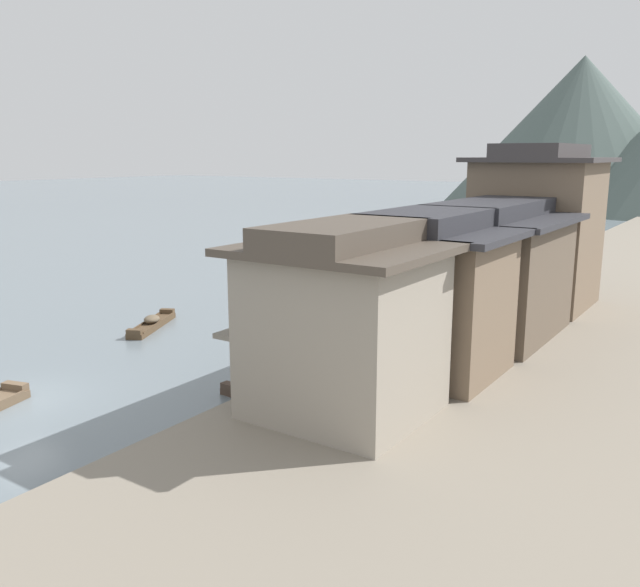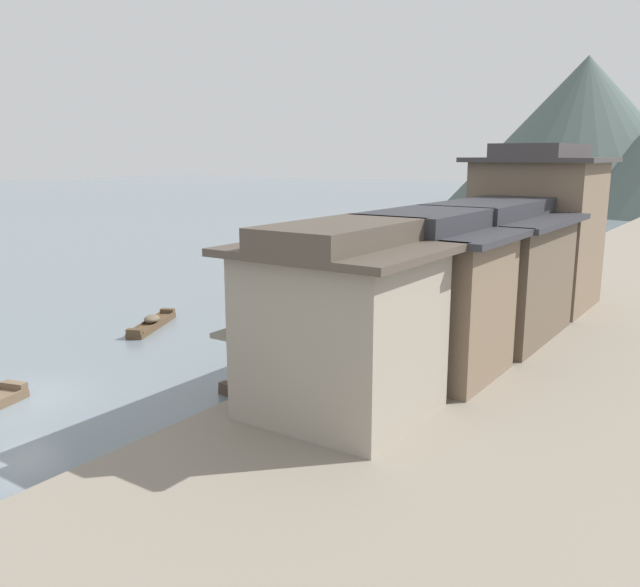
{
  "view_description": "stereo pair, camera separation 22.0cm",
  "coord_description": "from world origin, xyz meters",
  "px_view_note": "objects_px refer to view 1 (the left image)",
  "views": [
    {
      "loc": [
        21.89,
        -12.57,
        8.84
      ],
      "look_at": [
        2.69,
        15.73,
        1.6
      ],
      "focal_mm": 36.81,
      "sensor_mm": 36.0,
      "label": 1
    },
    {
      "loc": [
        22.07,
        -12.45,
        8.84
      ],
      "look_at": [
        2.69,
        15.73,
        1.6
      ],
      "focal_mm": 36.81,
      "sensor_mm": 36.0,
      "label": 2
    }
  ],
  "objects_px": {
    "house_waterfront_nearest": "(343,322)",
    "house_waterfront_narrow": "(536,227)",
    "boat_moored_nearest": "(485,281)",
    "house_waterfront_second": "(424,293)",
    "boat_moored_second": "(407,312)",
    "boat_upstream_distant": "(565,245)",
    "boat_midriver_upstream": "(152,324)",
    "boat_moored_third": "(270,375)",
    "boat_midriver_drifting": "(544,251)",
    "boat_moored_far": "(525,264)",
    "house_waterfront_tall": "(488,269)"
  },
  "relations": [
    {
      "from": "boat_moored_second",
      "to": "house_waterfront_narrow",
      "type": "height_order",
      "value": "house_waterfront_narrow"
    },
    {
      "from": "boat_moored_nearest",
      "to": "boat_moored_third",
      "type": "distance_m",
      "value": 24.53
    },
    {
      "from": "house_waterfront_nearest",
      "to": "house_waterfront_second",
      "type": "height_order",
      "value": "same"
    },
    {
      "from": "boat_moored_nearest",
      "to": "boat_moored_third",
      "type": "relative_size",
      "value": 0.97
    },
    {
      "from": "boat_moored_nearest",
      "to": "house_waterfront_narrow",
      "type": "height_order",
      "value": "house_waterfront_narrow"
    },
    {
      "from": "boat_moored_second",
      "to": "house_waterfront_tall",
      "type": "xyz_separation_m",
      "value": [
        5.55,
        -2.9,
        3.38
      ]
    },
    {
      "from": "house_waterfront_second",
      "to": "boat_moored_second",
      "type": "bearing_deg",
      "value": 119.75
    },
    {
      "from": "house_waterfront_narrow",
      "to": "boat_midriver_drifting",
      "type": "bearing_deg",
      "value": 104.0
    },
    {
      "from": "boat_moored_nearest",
      "to": "house_waterfront_nearest",
      "type": "xyz_separation_m",
      "value": [
        5.15,
        -26.93,
        3.5
      ]
    },
    {
      "from": "boat_moored_third",
      "to": "house_waterfront_narrow",
      "type": "height_order",
      "value": "house_waterfront_narrow"
    },
    {
      "from": "boat_moored_second",
      "to": "boat_midriver_drifting",
      "type": "height_order",
      "value": "boat_moored_second"
    },
    {
      "from": "boat_moored_second",
      "to": "house_waterfront_nearest",
      "type": "relative_size",
      "value": 0.86
    },
    {
      "from": "boat_moored_third",
      "to": "boat_midriver_upstream",
      "type": "height_order",
      "value": "boat_moored_third"
    },
    {
      "from": "boat_midriver_upstream",
      "to": "boat_midriver_drifting",
      "type": "bearing_deg",
      "value": 76.74
    },
    {
      "from": "boat_midriver_upstream",
      "to": "house_waterfront_nearest",
      "type": "bearing_deg",
      "value": -19.69
    },
    {
      "from": "boat_midriver_upstream",
      "to": "boat_moored_nearest",
      "type": "bearing_deg",
      "value": 65.0
    },
    {
      "from": "boat_moored_nearest",
      "to": "house_waterfront_nearest",
      "type": "height_order",
      "value": "house_waterfront_nearest"
    },
    {
      "from": "boat_moored_far",
      "to": "house_waterfront_nearest",
      "type": "relative_size",
      "value": 0.89
    },
    {
      "from": "house_waterfront_nearest",
      "to": "house_waterfront_tall",
      "type": "distance_m",
      "value": 12.06
    },
    {
      "from": "boat_moored_second",
      "to": "house_waterfront_nearest",
      "type": "bearing_deg",
      "value": -70.77
    },
    {
      "from": "boat_moored_second",
      "to": "boat_midriver_upstream",
      "type": "distance_m",
      "value": 13.78
    },
    {
      "from": "boat_moored_second",
      "to": "boat_midriver_upstream",
      "type": "height_order",
      "value": "boat_moored_second"
    },
    {
      "from": "boat_moored_far",
      "to": "boat_moored_third",
      "type": "bearing_deg",
      "value": -89.88
    },
    {
      "from": "boat_moored_second",
      "to": "boat_moored_third",
      "type": "height_order",
      "value": "boat_moored_second"
    },
    {
      "from": "boat_midriver_upstream",
      "to": "house_waterfront_tall",
      "type": "xyz_separation_m",
      "value": [
        15.51,
        6.63,
        3.43
      ]
    },
    {
      "from": "house_waterfront_second",
      "to": "house_waterfront_narrow",
      "type": "relative_size",
      "value": 0.78
    },
    {
      "from": "boat_midriver_upstream",
      "to": "house_waterfront_narrow",
      "type": "relative_size",
      "value": 0.52
    },
    {
      "from": "boat_moored_nearest",
      "to": "house_waterfront_narrow",
      "type": "xyz_separation_m",
      "value": [
        5.49,
        -7.64,
        4.79
      ]
    },
    {
      "from": "boat_midriver_upstream",
      "to": "boat_upstream_distant",
      "type": "bearing_deg",
      "value": 77.61
    },
    {
      "from": "boat_moored_second",
      "to": "house_waterfront_narrow",
      "type": "relative_size",
      "value": 0.62
    },
    {
      "from": "boat_moored_second",
      "to": "house_waterfront_second",
      "type": "bearing_deg",
      "value": -60.25
    },
    {
      "from": "house_waterfront_nearest",
      "to": "boat_moored_second",
      "type": "bearing_deg",
      "value": 109.23
    },
    {
      "from": "boat_moored_far",
      "to": "house_waterfront_nearest",
      "type": "height_order",
      "value": "house_waterfront_nearest"
    },
    {
      "from": "boat_midriver_drifting",
      "to": "boat_moored_far",
      "type": "bearing_deg",
      "value": -83.99
    },
    {
      "from": "boat_midriver_drifting",
      "to": "boat_upstream_distant",
      "type": "bearing_deg",
      "value": 84.15
    },
    {
      "from": "boat_upstream_distant",
      "to": "house_waterfront_nearest",
      "type": "height_order",
      "value": "house_waterfront_nearest"
    },
    {
      "from": "boat_moored_nearest",
      "to": "house_waterfront_narrow",
      "type": "distance_m",
      "value": 10.56
    },
    {
      "from": "house_waterfront_nearest",
      "to": "house_waterfront_narrow",
      "type": "distance_m",
      "value": 19.34
    },
    {
      "from": "boat_moored_second",
      "to": "boat_midriver_upstream",
      "type": "bearing_deg",
      "value": -136.27
    },
    {
      "from": "boat_upstream_distant",
      "to": "house_waterfront_nearest",
      "type": "relative_size",
      "value": 0.72
    },
    {
      "from": "boat_moored_nearest",
      "to": "house_waterfront_tall",
      "type": "xyz_separation_m",
      "value": [
        5.48,
        -14.87,
        3.48
      ]
    },
    {
      "from": "boat_moored_nearest",
      "to": "boat_upstream_distant",
      "type": "height_order",
      "value": "boat_moored_nearest"
    },
    {
      "from": "boat_moored_far",
      "to": "house_waterfront_tall",
      "type": "relative_size",
      "value": 0.69
    },
    {
      "from": "house_waterfront_second",
      "to": "house_waterfront_narrow",
      "type": "height_order",
      "value": "house_waterfront_narrow"
    },
    {
      "from": "boat_upstream_distant",
      "to": "house_waterfront_tall",
      "type": "distance_m",
      "value": 38.42
    },
    {
      "from": "boat_midriver_drifting",
      "to": "boat_moored_third",
      "type": "bearing_deg",
      "value": -88.64
    },
    {
      "from": "boat_moored_second",
      "to": "boat_moored_third",
      "type": "relative_size",
      "value": 1.19
    },
    {
      "from": "boat_moored_third",
      "to": "house_waterfront_second",
      "type": "height_order",
      "value": "house_waterfront_second"
    },
    {
      "from": "boat_upstream_distant",
      "to": "house_waterfront_second",
      "type": "xyz_separation_m",
      "value": [
        5.65,
        -44.48,
        3.55
      ]
    },
    {
      "from": "boat_moored_nearest",
      "to": "boat_midriver_upstream",
      "type": "relative_size",
      "value": 0.98
    }
  ]
}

